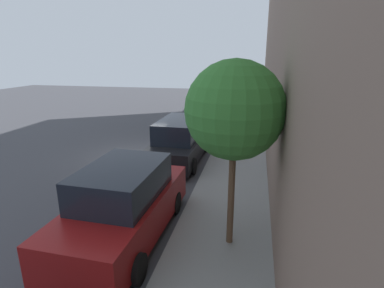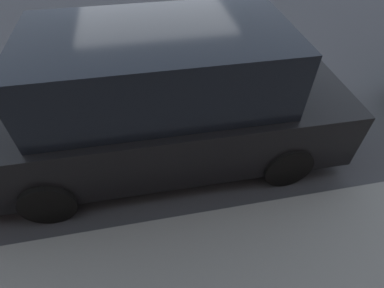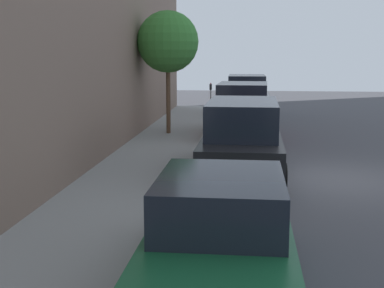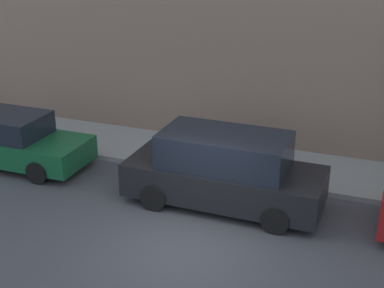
{
  "view_description": "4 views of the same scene",
  "coord_description": "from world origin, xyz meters",
  "px_view_note": "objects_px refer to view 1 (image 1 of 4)",
  "views": [
    {
      "loc": [
        5.43,
        -12.61,
        4.59
      ],
      "look_at": [
        2.89,
        -0.77,
        1.0
      ],
      "focal_mm": 28.0,
      "sensor_mm": 36.0,
      "label": 1
    },
    {
      "loc": [
        5.43,
        -0.33,
        3.37
      ],
      "look_at": [
        3.14,
        0.11,
        1.0
      ],
      "focal_mm": 28.0,
      "sensor_mm": 36.0,
      "label": 2
    },
    {
      "loc": [
        2.04,
        13.07,
        3.1
      ],
      "look_at": [
        3.34,
        1.05,
        1.0
      ],
      "focal_mm": 50.0,
      "sensor_mm": 36.0,
      "label": 3
    },
    {
      "loc": [
        -9.27,
        -3.65,
        6.5
      ],
      "look_at": [
        3.39,
        1.18,
        1.0
      ],
      "focal_mm": 50.0,
      "sensor_mm": 36.0,
      "label": 4
    }
  ],
  "objects_px": {
    "parked_sedan_fourth": "(207,117)",
    "parking_meter_far": "(238,99)",
    "parked_suv_second": "(124,205)",
    "parked_minivan_fifth": "(219,100)",
    "street_tree": "(235,111)",
    "fire_hydrant": "(239,101)",
    "parked_minivan_third": "(180,141)"
  },
  "relations": [
    {
      "from": "parked_minivan_third",
      "to": "parked_minivan_fifth",
      "type": "bearing_deg",
      "value": 89.23
    },
    {
      "from": "parking_meter_far",
      "to": "parked_minivan_fifth",
      "type": "bearing_deg",
      "value": -159.75
    },
    {
      "from": "parked_minivan_third",
      "to": "parking_meter_far",
      "type": "distance_m",
      "value": 13.55
    },
    {
      "from": "parked_minivan_third",
      "to": "street_tree",
      "type": "height_order",
      "value": "street_tree"
    },
    {
      "from": "parked_suv_second",
      "to": "fire_hydrant",
      "type": "bearing_deg",
      "value": 85.96
    },
    {
      "from": "street_tree",
      "to": "fire_hydrant",
      "type": "distance_m",
      "value": 22.07
    },
    {
      "from": "parked_minivan_third",
      "to": "parked_minivan_fifth",
      "type": "relative_size",
      "value": 1.0
    },
    {
      "from": "parked_minivan_fifth",
      "to": "fire_hydrant",
      "type": "bearing_deg",
      "value": 63.87
    },
    {
      "from": "parked_suv_second",
      "to": "parked_minivan_fifth",
      "type": "height_order",
      "value": "parked_suv_second"
    },
    {
      "from": "parked_sedan_fourth",
      "to": "fire_hydrant",
      "type": "distance_m",
      "value": 9.46
    },
    {
      "from": "parked_minivan_fifth",
      "to": "fire_hydrant",
      "type": "height_order",
      "value": "parked_minivan_fifth"
    },
    {
      "from": "parked_minivan_third",
      "to": "parked_minivan_fifth",
      "type": "distance_m",
      "value": 12.86
    },
    {
      "from": "parked_minivan_third",
      "to": "parking_meter_far",
      "type": "xyz_separation_m",
      "value": [
        1.74,
        13.44,
        0.1
      ]
    },
    {
      "from": "parked_minivan_third",
      "to": "fire_hydrant",
      "type": "distance_m",
      "value": 15.94
    },
    {
      "from": "parked_sedan_fourth",
      "to": "parked_minivan_fifth",
      "type": "distance_m",
      "value": 6.35
    },
    {
      "from": "parked_sedan_fourth",
      "to": "street_tree",
      "type": "xyz_separation_m",
      "value": [
        2.6,
        -12.5,
        2.71
      ]
    },
    {
      "from": "parked_suv_second",
      "to": "parking_meter_far",
      "type": "bearing_deg",
      "value": 85.17
    },
    {
      "from": "parked_minivan_fifth",
      "to": "street_tree",
      "type": "height_order",
      "value": "street_tree"
    },
    {
      "from": "parked_sedan_fourth",
      "to": "parking_meter_far",
      "type": "xyz_separation_m",
      "value": [
        1.57,
        6.92,
        0.3
      ]
    },
    {
      "from": "parking_meter_far",
      "to": "fire_hydrant",
      "type": "height_order",
      "value": "parking_meter_far"
    },
    {
      "from": "parking_meter_far",
      "to": "street_tree",
      "type": "relative_size",
      "value": 0.32
    },
    {
      "from": "parked_sedan_fourth",
      "to": "parked_minivan_third",
      "type": "bearing_deg",
      "value": -91.53
    },
    {
      "from": "parked_sedan_fourth",
      "to": "fire_hydrant",
      "type": "height_order",
      "value": "parked_sedan_fourth"
    },
    {
      "from": "parked_suv_second",
      "to": "street_tree",
      "type": "distance_m",
      "value": 3.68
    },
    {
      "from": "parked_sedan_fourth",
      "to": "parked_minivan_fifth",
      "type": "xyz_separation_m",
      "value": [
        -0.0,
        6.35,
        0.2
      ]
    },
    {
      "from": "parked_minivan_fifth",
      "to": "street_tree",
      "type": "xyz_separation_m",
      "value": [
        2.6,
        -18.85,
        2.51
      ]
    },
    {
      "from": "parked_sedan_fourth",
      "to": "parking_meter_far",
      "type": "distance_m",
      "value": 7.11
    },
    {
      "from": "parked_suv_second",
      "to": "parked_minivan_third",
      "type": "xyz_separation_m",
      "value": [
        -0.09,
        6.14,
        -0.01
      ]
    },
    {
      "from": "parked_sedan_fourth",
      "to": "parked_minivan_fifth",
      "type": "relative_size",
      "value": 0.92
    },
    {
      "from": "street_tree",
      "to": "fire_hydrant",
      "type": "relative_size",
      "value": 6.37
    },
    {
      "from": "parked_minivan_third",
      "to": "parking_meter_far",
      "type": "bearing_deg",
      "value": 82.61
    },
    {
      "from": "parked_minivan_third",
      "to": "parked_sedan_fourth",
      "type": "relative_size",
      "value": 1.09
    }
  ]
}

